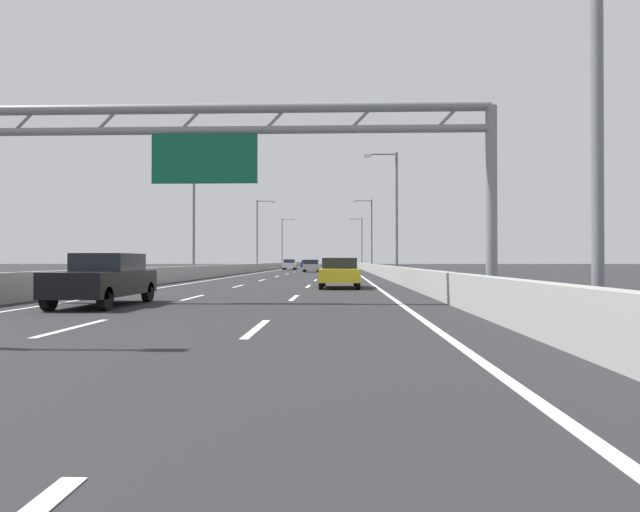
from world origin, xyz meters
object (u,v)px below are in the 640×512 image
object	(u,v)px
yellow_car	(340,273)
streetlamp_left_distant	(283,240)
silver_car	(312,266)
black_car	(104,279)
streetlamp_left_mid	(197,207)
streetlamp_right_distant	(361,239)
sign_gantry	(230,150)
green_car	(341,264)
streetlamp_right_far	(370,230)
streetlamp_right_near	(583,17)
orange_car	(326,263)
streetlamp_left_far	(259,230)
blue_car	(306,263)
streetlamp_right_mid	(394,207)
white_car	(290,264)

from	to	relation	value
yellow_car	streetlamp_left_distant	bearing A→B (deg)	97.61
silver_car	black_car	size ratio (longest dim) A/B	0.98
streetlamp_left_mid	silver_car	world-z (taller)	streetlamp_left_mid
streetlamp_right_distant	streetlamp_left_distant	bearing A→B (deg)	180.00
sign_gantry	green_car	size ratio (longest dim) A/B	3.61
streetlamp_left_mid	streetlamp_right_far	bearing A→B (deg)	65.71
streetlamp_left_distant	yellow_car	size ratio (longest dim) A/B	2.19
streetlamp_right_near	black_car	xyz separation A→B (m)	(-10.97, 6.81, -4.61)
streetlamp_right_near	orange_car	xyz separation A→B (m)	(-7.28, 125.25, -4.61)
streetlamp_left_far	streetlamp_left_distant	distance (m)	33.08
sign_gantry	orange_car	xyz separation A→B (m)	(0.30, 116.87, -4.07)
streetlamp_left_mid	blue_car	world-z (taller)	streetlamp_left_mid
streetlamp_left_mid	yellow_car	bearing A→B (deg)	-54.40
streetlamp_right_distant	orange_car	xyz separation A→B (m)	(-7.28, 26.01, -4.61)
streetlamp_right_mid	streetlamp_left_distant	xyz separation A→B (m)	(-14.93, 66.16, 0.00)
streetlamp_left_distant	yellow_car	xyz separation A→B (m)	(10.87, -81.34, -4.65)
orange_car	yellow_car	size ratio (longest dim) A/B	1.07
streetlamp_left_far	streetlamp_right_distant	world-z (taller)	same
streetlamp_left_far	silver_car	world-z (taller)	streetlamp_left_far
blue_car	silver_car	bearing A→B (deg)	-85.84
streetlamp_left_far	white_car	distance (m)	8.13
streetlamp_right_distant	streetlamp_left_far	bearing A→B (deg)	-114.29
yellow_car	blue_car	distance (m)	92.14
streetlamp_left_mid	streetlamp_right_near	bearing A→B (deg)	-65.71
silver_car	streetlamp_left_mid	bearing A→B (deg)	-108.49
yellow_car	silver_car	distance (m)	38.09
streetlamp_right_near	yellow_car	size ratio (longest dim) A/B	2.19
streetlamp_right_mid	green_car	bearing A→B (deg)	94.38
yellow_car	streetlamp_right_distant	bearing A→B (deg)	87.14
streetlamp_left_mid	yellow_car	xyz separation A→B (m)	(10.87, -15.18, -4.65)
streetlamp_right_near	streetlamp_left_distant	xyz separation A→B (m)	(-14.93, 99.24, 0.00)
streetlamp_left_distant	yellow_car	world-z (taller)	streetlamp_left_distant
streetlamp_left_distant	green_car	xyz separation A→B (m)	(11.18, -17.25, -4.63)
yellow_car	orange_car	bearing A→B (deg)	91.72
yellow_car	blue_car	size ratio (longest dim) A/B	0.99
streetlamp_left_far	silver_car	bearing A→B (deg)	-53.54
streetlamp_right_near	green_car	bearing A→B (deg)	92.62
streetlamp_right_far	streetlamp_right_distant	xyz separation A→B (m)	(0.00, 33.08, 0.00)
white_car	orange_car	bearing A→B (deg)	85.74
blue_car	streetlamp_right_near	bearing A→B (deg)	-84.15
streetlamp_right_far	green_car	bearing A→B (deg)	103.33
streetlamp_left_distant	black_car	distance (m)	92.63
sign_gantry	yellow_car	xyz separation A→B (m)	(3.52, 9.52, -4.11)
streetlamp_left_mid	silver_car	bearing A→B (deg)	71.51
streetlamp_right_mid	white_car	distance (m)	40.54
streetlamp_left_far	streetlamp_left_distant	world-z (taller)	same
black_car	yellow_car	bearing A→B (deg)	58.08
yellow_car	green_car	bearing A→B (deg)	89.72
streetlamp_right_near	silver_car	size ratio (longest dim) A/B	2.20
streetlamp_left_distant	streetlamp_right_mid	bearing A→B (deg)	-77.28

